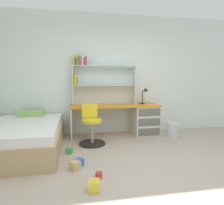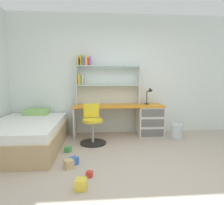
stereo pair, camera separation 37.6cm
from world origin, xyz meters
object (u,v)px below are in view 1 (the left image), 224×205
Objects in this scene: desk_lamp at (145,93)px; toy_block_yellow_1 at (94,186)px; swivel_chair at (92,129)px; toy_block_green_0 at (69,151)px; bookshelf_hutch at (95,75)px; waste_bin at (172,130)px; desk at (137,118)px; toy_block_natural_3 at (75,166)px; toy_block_red_2 at (99,175)px; toy_block_blue_4 at (79,162)px; bed_platform at (24,137)px.

desk_lamp reaches higher than toy_block_yellow_1.
swivel_chair is 0.68m from toy_block_green_0.
waste_bin is at bearing -17.63° from bookshelf_hutch.
desk is 16.28× the size of toy_block_natural_3.
toy_block_blue_4 is at bearing 120.87° from toy_block_red_2.
toy_block_yellow_1 is (0.32, -1.24, 0.02)m from toy_block_green_0.
toy_block_blue_4 is (-0.16, 0.71, -0.01)m from toy_block_yellow_1.
desk is at bearing -167.31° from desk_lamp.
desk_lamp is 2.73m from bed_platform.
toy_block_yellow_1 reaches higher than toy_block_green_0.
toy_block_yellow_1 is 1.68× the size of toy_block_red_2.
toy_block_natural_3 is at bearing -149.37° from waste_bin.
toy_block_yellow_1 is 0.62m from toy_block_natural_3.
toy_block_blue_4 is at bearing -73.42° from toy_block_green_0.
toy_block_yellow_1 is (-1.42, -2.26, -0.89)m from desk_lamp.
toy_block_yellow_1 is (-0.26, -2.37, -1.31)m from bookshelf_hutch.
bed_platform reaches higher than toy_block_green_0.
bookshelf_hutch reaches higher than toy_block_yellow_1.
desk_lamp is 2.50m from toy_block_natural_3.
desk reaches higher than toy_block_yellow_1.
desk_lamp reaches higher than toy_block_red_2.
waste_bin is (3.02, 0.33, -0.09)m from bed_platform.
swivel_chair is 2.45× the size of waste_bin.
swivel_chair is 1.81m from waste_bin.
bookshelf_hutch is at bearing 85.20° from toy_block_red_2.
toy_block_green_0 is (0.80, -0.28, -0.21)m from bed_platform.
bed_platform reaches higher than toy_block_yellow_1.
toy_block_green_0 is (-0.43, -0.46, -0.26)m from swivel_chair.
toy_block_blue_4 is at bearing -135.51° from desk_lamp.
swivel_chair reaches higher than waste_bin.
desk_lamp reaches higher than swivel_chair.
bookshelf_hutch is at bearing 75.06° from toy_block_natural_3.
bed_platform is at bearing 133.91° from toy_block_natural_3.
toy_block_red_2 is 0.62× the size of toy_block_natural_3.
swivel_chair is at bearing 86.22° from toy_block_yellow_1.
bookshelf_hutch is at bearing 62.86° from toy_block_green_0.
toy_block_red_2 is (-0.17, -2.07, -1.34)m from bookshelf_hutch.
toy_block_green_0 is at bearing 106.58° from toy_block_blue_4.
desk_lamp is at bearing 30.38° from toy_block_green_0.
toy_block_green_0 is at bearing -117.14° from bookshelf_hutch.
desk_lamp is (1.16, -0.11, -0.41)m from bookshelf_hutch.
toy_block_yellow_1 is (-0.11, -1.70, -0.25)m from swivel_chair.
waste_bin is 4.21× the size of toy_block_red_2.
waste_bin is 3.31× the size of toy_block_green_0.
desk reaches higher than bed_platform.
waste_bin is (0.49, -0.41, -0.80)m from desk_lamp.
toy_block_natural_3 is (-0.48, -1.78, -1.31)m from bookshelf_hutch.
swivel_chair is at bearing 8.70° from bed_platform.
desk_lamp is 2.39m from toy_block_blue_4.
bookshelf_hutch is 11.77× the size of toy_block_natural_3.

